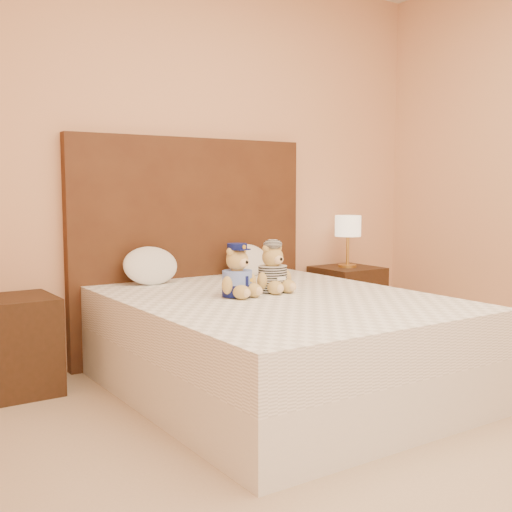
# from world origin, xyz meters

# --- Properties ---
(ground) EXTENTS (4.00, 4.50, 0.00)m
(ground) POSITION_xyz_m (0.00, 0.00, 0.00)
(ground) COLOR tan
(ground) RESTS_ON ground
(room_walls) EXTENTS (4.04, 4.52, 2.72)m
(room_walls) POSITION_xyz_m (0.00, 0.46, 1.81)
(room_walls) COLOR #E6A77D
(room_walls) RESTS_ON ground
(bed) EXTENTS (1.60, 2.00, 0.55)m
(bed) POSITION_xyz_m (0.00, 1.20, 0.28)
(bed) COLOR white
(bed) RESTS_ON ground
(headboard) EXTENTS (1.75, 0.08, 1.50)m
(headboard) POSITION_xyz_m (0.00, 2.21, 0.75)
(headboard) COLOR #4D2B17
(headboard) RESTS_ON ground
(nightstand_left) EXTENTS (0.45, 0.45, 0.55)m
(nightstand_left) POSITION_xyz_m (-1.25, 2.00, 0.28)
(nightstand_left) COLOR #361E11
(nightstand_left) RESTS_ON ground
(nightstand_right) EXTENTS (0.45, 0.45, 0.55)m
(nightstand_right) POSITION_xyz_m (1.25, 2.00, 0.28)
(nightstand_right) COLOR #361E11
(nightstand_right) RESTS_ON ground
(lamp) EXTENTS (0.20, 0.20, 0.40)m
(lamp) POSITION_xyz_m (1.25, 2.00, 0.85)
(lamp) COLOR gold
(lamp) RESTS_ON nightstand_right
(teddy_police) EXTENTS (0.30, 0.29, 0.30)m
(teddy_police) POSITION_xyz_m (-0.19, 1.32, 0.70)
(teddy_police) COLOR #A98341
(teddy_police) RESTS_ON bed
(teddy_prisoner) EXTENTS (0.27, 0.26, 0.29)m
(teddy_prisoner) POSITION_xyz_m (0.07, 1.34, 0.69)
(teddy_prisoner) COLOR #A98341
(teddy_prisoner) RESTS_ON bed
(pillow_left) EXTENTS (0.37, 0.24, 0.26)m
(pillow_left) POSITION_xyz_m (-0.39, 2.03, 0.68)
(pillow_left) COLOR white
(pillow_left) RESTS_ON bed
(pillow_right) EXTENTS (0.34, 0.22, 0.24)m
(pillow_right) POSITION_xyz_m (0.34, 2.03, 0.67)
(pillow_right) COLOR white
(pillow_right) RESTS_ON bed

